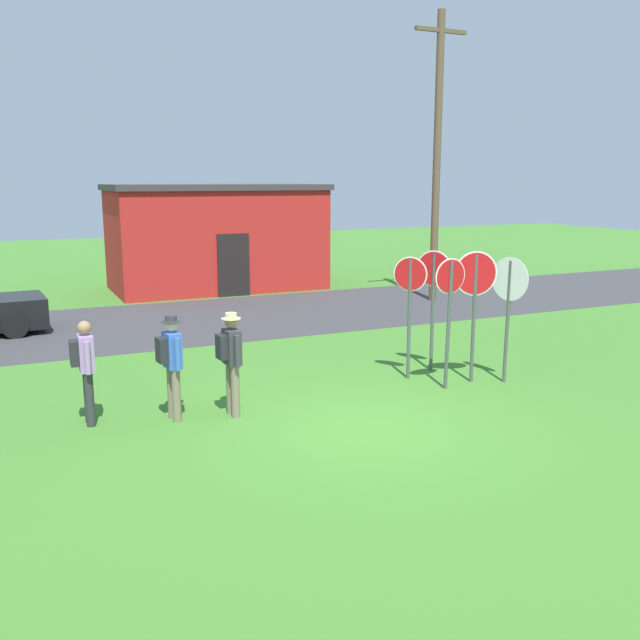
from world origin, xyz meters
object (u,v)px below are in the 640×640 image
stop_sign_nearest (433,289)px  person_on_left (231,357)px  stop_sign_rear_right (509,296)px  stop_sign_leaning_right (475,292)px  stop_sign_center_cluster (449,303)px  person_in_dark_shirt (171,360)px  utility_pole (437,154)px  person_with_sunhat (85,365)px  stop_sign_far_back (410,297)px

stop_sign_nearest → person_on_left: (-4.58, -1.00, -0.67)m
stop_sign_rear_right → stop_sign_leaning_right: (-0.59, 0.27, 0.08)m
stop_sign_center_cluster → person_in_dark_shirt: (-5.04, 0.43, -0.64)m
utility_pole → person_with_sunhat: utility_pole is taller
stop_sign_rear_right → person_with_sunhat: (-7.64, 0.86, -0.70)m
person_in_dark_shirt → stop_sign_nearest: bearing=8.3°
stop_sign_rear_right → person_on_left: (-5.42, 0.30, -0.67)m
stop_sign_far_back → person_with_sunhat: size_ratio=1.43×
person_on_left → person_with_sunhat: person_on_left is taller
stop_sign_leaning_right → stop_sign_nearest: bearing=103.5°
stop_sign_center_cluster → person_on_left: size_ratio=1.42×
stop_sign_leaning_right → person_on_left: bearing=179.6°
stop_sign_far_back → stop_sign_nearest: stop_sign_nearest is taller
stop_sign_nearest → person_in_dark_shirt: 5.61m
stop_sign_far_back → person_with_sunhat: stop_sign_far_back is taller
stop_sign_far_back → stop_sign_center_cluster: bearing=-73.1°
utility_pole → stop_sign_far_back: 9.80m
stop_sign_nearest → person_with_sunhat: bearing=-176.3°
stop_sign_center_cluster → stop_sign_leaning_right: size_ratio=0.97×
stop_sign_center_cluster → person_on_left: (-4.11, 0.24, -0.64)m
stop_sign_far_back → person_in_dark_shirt: (-4.77, -0.49, -0.61)m
utility_pole → person_on_left: utility_pole is taller
utility_pole → stop_sign_leaning_right: size_ratio=3.50×
utility_pole → stop_sign_far_back: size_ratio=3.69×
stop_sign_far_back → stop_sign_center_cluster: stop_sign_center_cluster is taller
stop_sign_far_back → stop_sign_rear_right: stop_sign_rear_right is taller
utility_pole → stop_sign_leaning_right: utility_pole is taller
stop_sign_leaning_right → person_on_left: 4.89m
utility_pole → person_in_dark_shirt: bearing=-142.3°
stop_sign_rear_right → stop_sign_nearest: bearing=123.0°
stop_sign_far_back → stop_sign_leaning_right: bearing=-35.6°
stop_sign_rear_right → stop_sign_leaning_right: bearing=155.7°
stop_sign_far_back → stop_sign_leaning_right: size_ratio=0.95×
stop_sign_far_back → stop_sign_nearest: bearing=23.0°
stop_sign_center_cluster → stop_sign_nearest: size_ratio=1.00×
stop_sign_far_back → person_with_sunhat: 6.09m
utility_pole → person_in_dark_shirt: (-10.33, -7.98, -3.62)m
stop_sign_far_back → stop_sign_center_cluster: 0.96m
utility_pole → person_in_dark_shirt: utility_pole is taller
stop_sign_leaning_right → utility_pole: bearing=60.9°
person_with_sunhat → stop_sign_far_back: bearing=1.2°
stop_sign_nearest → person_on_left: size_ratio=1.42×
person_in_dark_shirt → person_on_left: bearing=-11.5°
stop_sign_leaning_right → stop_sign_far_back: bearing=144.4°
utility_pole → stop_sign_far_back: (-5.57, -7.49, -3.01)m
person_on_left → person_with_sunhat: (-2.22, 0.56, -0.03)m
stop_sign_leaning_right → stop_sign_nearest: stop_sign_leaning_right is taller
stop_sign_leaning_right → person_on_left: (-4.83, 0.03, -0.75)m
stop_sign_leaning_right → person_in_dark_shirt: (-5.76, 0.23, -0.75)m
person_on_left → person_in_dark_shirt: (-0.94, 0.19, 0.00)m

